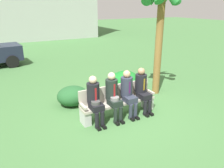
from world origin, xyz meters
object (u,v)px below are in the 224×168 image
object	(u,v)px
seated_man_leftmost	(95,98)
shrub_mid_lawn	(125,80)
seated_man_centerleft	(113,94)
seated_man_rightmost	(142,88)
park_bench	(118,101)
palm_tree_tall	(161,5)
shrub_near_bench	(73,96)
seated_man_centerright	(128,91)

from	to	relation	value
seated_man_leftmost	shrub_mid_lawn	distance (m)	2.79
seated_man_centerleft	shrub_mid_lawn	bearing A→B (deg)	50.61
seated_man_centerleft	seated_man_rightmost	distance (m)	0.99
park_bench	seated_man_rightmost	xyz separation A→B (m)	(0.77, -0.13, 0.31)
seated_man_leftmost	seated_man_rightmost	bearing A→B (deg)	0.25
seated_man_leftmost	seated_man_rightmost	world-z (taller)	seated_man_rightmost
shrub_mid_lawn	park_bench	bearing A→B (deg)	-127.05
park_bench	palm_tree_tall	distance (m)	3.45
shrub_near_bench	shrub_mid_lawn	distance (m)	2.26
seated_man_leftmost	shrub_near_bench	bearing A→B (deg)	96.34
park_bench	seated_man_centerleft	xyz separation A→B (m)	(-0.22, -0.13, 0.31)
seated_man_centerleft	park_bench	bearing A→B (deg)	30.75
seated_man_leftmost	shrub_mid_lawn	size ratio (longest dim) A/B	1.19
seated_man_rightmost	palm_tree_tall	size ratio (longest dim) A/B	0.33
seated_man_centerright	palm_tree_tall	distance (m)	3.09
seated_man_rightmost	seated_man_centerright	bearing A→B (deg)	-179.91
seated_man_centerleft	shrub_mid_lawn	distance (m)	2.41
seated_man_centerleft	palm_tree_tall	xyz separation A→B (m)	(2.29, 0.97, 2.31)
shrub_near_bench	shrub_mid_lawn	size ratio (longest dim) A/B	0.89
palm_tree_tall	seated_man_centerleft	bearing A→B (deg)	-157.16
shrub_near_bench	shrub_mid_lawn	xyz separation A→B (m)	(2.22, 0.44, 0.04)
seated_man_leftmost	palm_tree_tall	distance (m)	3.80
palm_tree_tall	shrub_near_bench	distance (m)	4.09
seated_man_leftmost	shrub_near_bench	xyz separation A→B (m)	(-0.16, 1.40, -0.42)
park_bench	shrub_near_bench	bearing A→B (deg)	126.28
seated_man_rightmost	shrub_near_bench	bearing A→B (deg)	140.65
seated_man_centerright	shrub_mid_lawn	bearing A→B (deg)	60.92
park_bench	seated_man_leftmost	size ratio (longest dim) A/B	1.71
shrub_near_bench	palm_tree_tall	bearing A→B (deg)	-8.22
park_bench	seated_man_centerleft	size ratio (longest dim) A/B	1.69
palm_tree_tall	shrub_near_bench	world-z (taller)	palm_tree_tall
seated_man_centerright	seated_man_rightmost	bearing A→B (deg)	0.09
seated_man_centerleft	shrub_near_bench	size ratio (longest dim) A/B	1.34
seated_man_centerright	shrub_near_bench	world-z (taller)	seated_man_centerright
palm_tree_tall	shrub_mid_lawn	bearing A→B (deg)	132.09
seated_man_centerright	shrub_near_bench	xyz separation A→B (m)	(-1.20, 1.40, -0.43)
seated_man_rightmost	palm_tree_tall	distance (m)	2.82
park_bench	shrub_mid_lawn	distance (m)	2.14
seated_man_centerright	palm_tree_tall	world-z (taller)	palm_tree_tall
seated_man_centerleft	shrub_mid_lawn	world-z (taller)	seated_man_centerleft
park_bench	seated_man_centerleft	bearing A→B (deg)	-149.25
shrub_mid_lawn	seated_man_leftmost	bearing A→B (deg)	-138.31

